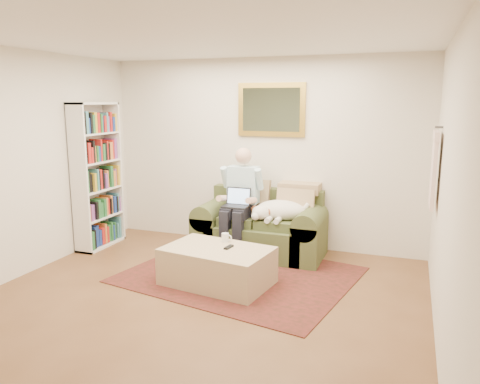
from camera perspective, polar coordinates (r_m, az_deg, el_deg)
The scene contains 12 objects.
room_shell at distance 4.56m, azimuth -5.46°, elevation 1.94°, with size 4.51×5.00×2.61m.
rug at distance 5.60m, azimuth -0.05°, elevation -10.03°, with size 2.51×2.01×0.01m, color black.
sofa at distance 6.27m, azimuth 2.51°, elevation -4.96°, with size 1.68×0.85×1.01m.
seated_man at distance 6.10m, azimuth -0.15°, elevation -1.35°, with size 0.55×0.79×1.41m, color #8CCAD8, non-canonical shape.
laptop at distance 6.04m, azimuth -0.36°, elevation -1.16°, with size 0.33×0.26×0.24m.
sleeping_dog at distance 6.02m, azimuth 5.03°, elevation -2.20°, with size 0.69×0.44×0.26m, color white, non-canonical shape.
ottoman at distance 5.27m, azimuth -2.78°, elevation -9.02°, with size 1.15×0.73×0.42m, color tan.
coffee_mug at distance 5.42m, azimuth -1.82°, elevation -5.57°, with size 0.08×0.08×0.10m, color white.
tv_remote at distance 5.20m, azimuth -1.38°, elevation -6.73°, with size 0.05×0.15×0.02m, color black.
bookshelf at distance 6.75m, azimuth -17.02°, elevation 1.90°, with size 0.28×0.80×2.00m, color white, non-canonical shape.
wall_mirror at distance 6.44m, azimuth 3.82°, elevation 9.98°, with size 0.94×0.04×0.72m.
hanging_shirt at distance 5.35m, azimuth 22.57°, elevation 3.03°, with size 0.06×0.52×0.90m, color #FEE1D2, non-canonical shape.
Camera 1 is at (1.95, -3.70, 2.02)m, focal length 35.00 mm.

